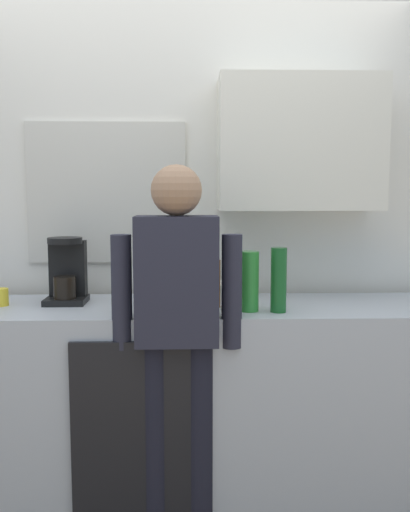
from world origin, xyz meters
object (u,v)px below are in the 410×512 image
coffee_maker (67,273)px  person_at_sink (177,315)px  cup_yellow_cup (1,297)px  mixing_bowl (213,290)px  dish_soap (179,285)px  bottle_green_wine (279,280)px  bottle_amber_beer (214,283)px  potted_plant (157,284)px  bottle_clear_soda (249,281)px

coffee_maker → person_at_sink: 0.70m
cup_yellow_cup → mixing_bowl: bearing=9.8°
mixing_bowl → dish_soap: bearing=-165.0°
coffee_maker → bottle_green_wine: bearing=-14.5°
bottle_green_wine → cup_yellow_cup: 1.35m
coffee_maker → bottle_green_wine: coffee_maker is taller
coffee_maker → mixing_bowl: (0.74, 0.10, -0.11)m
bottle_amber_beer → mixing_bowl: size_ratio=1.05×
coffee_maker → potted_plant: bearing=-29.6°
bottle_amber_beer → person_at_sink: person_at_sink is taller
bottle_clear_soda → cup_yellow_cup: 1.21m
bottle_green_wine → potted_plant: bearing=179.9°
dish_soap → person_at_sink: person_at_sink is taller
bottle_amber_beer → cup_yellow_cup: size_ratio=2.71×
bottle_clear_soda → bottle_amber_beer: bottle_clear_soda is taller
person_at_sink → potted_plant: bearing=133.4°
coffee_maker → cup_yellow_cup: (-0.31, -0.08, -0.10)m
bottle_green_wine → dish_soap: bearing=145.6°
cup_yellow_cup → dish_soap: bearing=8.7°
person_at_sink → dish_soap: bearing=97.3°
bottle_clear_soda → dish_soap: bottle_clear_soda is taller
coffee_maker → person_at_sink: size_ratio=0.21×
bottle_green_wine → person_at_sink: person_at_sink is taller
cup_yellow_cup → potted_plant: potted_plant is taller
bottle_amber_beer → person_at_sink: 0.32m
bottle_clear_soda → person_at_sink: bearing=-155.0°
coffee_maker → cup_yellow_cup: bearing=-165.7°
bottle_amber_beer → mixing_bowl: bottle_amber_beer is taller
bottle_clear_soda → dish_soap: 0.45m
mixing_bowl → bottle_green_wine: bearing=-52.4°
bottle_clear_soda → potted_plant: size_ratio=1.22×
bottle_amber_beer → person_at_sink: (-0.18, -0.25, -0.10)m
bottle_clear_soda → potted_plant: 0.43m
coffee_maker → person_at_sink: bearing=-35.2°
person_at_sink → mixing_bowl: bearing=77.3°
bottle_green_wine → potted_plant: (-0.56, 0.00, -0.02)m
bottle_clear_soda → bottle_green_wine: 0.14m
coffee_maker → bottle_clear_soda: (0.89, -0.24, -0.01)m
bottle_clear_soda → bottle_amber_beer: size_ratio=1.22×
dish_soap → person_at_sink: size_ratio=0.11×
bottle_green_wine → cup_yellow_cup: size_ratio=3.53×
bottle_clear_soda → dish_soap: bearing=138.5°
dish_soap → person_at_sink: (0.00, -0.45, -0.06)m
coffee_maker → mixing_bowl: 0.76m
mixing_bowl → potted_plant: bearing=-127.1°
bottle_amber_beer → mixing_bowl: bearing=88.5°
bottle_clear_soda → bottle_amber_beer: (-0.16, 0.10, -0.02)m
coffee_maker → bottle_amber_beer: size_ratio=1.43×
bottle_amber_beer → cup_yellow_cup: (-1.04, 0.06, -0.07)m
bottle_green_wine → bottle_clear_soda: bearing=169.2°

